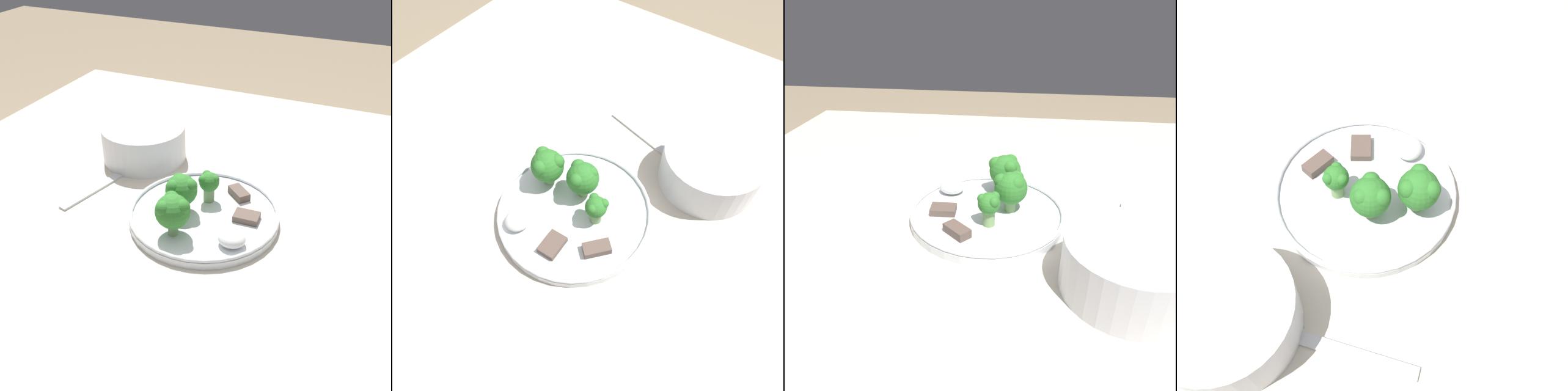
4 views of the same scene
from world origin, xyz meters
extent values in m
plane|color=#9E896B|center=(0.00, 0.00, 0.00)|extent=(8.00, 8.00, 0.00)
cube|color=beige|center=(0.00, 0.00, 0.75)|extent=(1.10, 1.07, 0.03)
cylinder|color=brown|center=(0.49, -0.47, 0.37)|extent=(0.06, 0.06, 0.74)
cylinder|color=brown|center=(0.49, 0.47, 0.37)|extent=(0.06, 0.06, 0.74)
cylinder|color=white|center=(0.01, 0.00, 0.77)|extent=(0.24, 0.24, 0.01)
torus|color=white|center=(0.01, 0.00, 0.78)|extent=(0.24, 0.24, 0.01)
cube|color=silver|center=(-0.19, 0.00, 0.77)|extent=(0.05, 0.14, 0.00)
cube|color=silver|center=(-0.18, 0.07, 0.77)|extent=(0.03, 0.02, 0.00)
cube|color=silver|center=(-0.16, 0.09, 0.77)|extent=(0.02, 0.05, 0.00)
cube|color=silver|center=(-0.17, 0.10, 0.77)|extent=(0.02, 0.05, 0.00)
cube|color=silver|center=(-0.17, 0.10, 0.77)|extent=(0.02, 0.05, 0.00)
cube|color=silver|center=(-0.18, 0.10, 0.77)|extent=(0.02, 0.05, 0.00)
cylinder|color=silver|center=(-0.17, 0.14, 0.80)|extent=(0.16, 0.16, 0.07)
cylinder|color=white|center=(-0.17, 0.14, 0.79)|extent=(0.13, 0.13, 0.05)
cylinder|color=#7FA866|center=(-0.01, -0.07, 0.79)|extent=(0.02, 0.02, 0.02)
sphere|color=#337F2D|center=(-0.01, -0.07, 0.82)|extent=(0.05, 0.05, 0.05)
sphere|color=#337F2D|center=(0.01, -0.07, 0.83)|extent=(0.02, 0.02, 0.02)
sphere|color=#337F2D|center=(-0.02, -0.05, 0.83)|extent=(0.02, 0.02, 0.02)
sphere|color=#337F2D|center=(-0.02, -0.08, 0.83)|extent=(0.02, 0.02, 0.02)
cylinder|color=#7FA866|center=(0.01, 0.04, 0.79)|extent=(0.02, 0.02, 0.02)
sphere|color=#337F2D|center=(0.01, 0.04, 0.81)|extent=(0.03, 0.03, 0.03)
sphere|color=#337F2D|center=(0.02, 0.04, 0.82)|extent=(0.01, 0.01, 0.01)
sphere|color=#337F2D|center=(0.00, 0.04, 0.82)|extent=(0.01, 0.01, 0.01)
sphere|color=#337F2D|center=(0.00, 0.03, 0.82)|extent=(0.01, 0.01, 0.01)
cylinder|color=#7FA866|center=(-0.02, -0.01, 0.79)|extent=(0.02, 0.02, 0.02)
sphere|color=#337F2D|center=(-0.02, -0.01, 0.82)|extent=(0.05, 0.05, 0.05)
sphere|color=#337F2D|center=(-0.01, -0.01, 0.83)|extent=(0.02, 0.02, 0.02)
sphere|color=#337F2D|center=(-0.03, 0.00, 0.83)|extent=(0.02, 0.02, 0.02)
sphere|color=#337F2D|center=(-0.03, -0.02, 0.83)|extent=(0.02, 0.02, 0.02)
cube|color=brown|center=(0.05, 0.07, 0.78)|extent=(0.04, 0.04, 0.01)
cube|color=brown|center=(0.08, 0.01, 0.78)|extent=(0.04, 0.03, 0.01)
ellipsoid|color=white|center=(0.08, -0.06, 0.79)|extent=(0.04, 0.04, 0.02)
camera|label=1|loc=(0.23, -0.54, 1.21)|focal=42.00mm
camera|label=2|loc=(0.25, 0.19, 1.28)|focal=35.00mm
camera|label=3|loc=(-0.04, 0.50, 1.08)|focal=35.00mm
camera|label=4|loc=(-0.32, -0.03, 1.27)|focal=42.00mm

